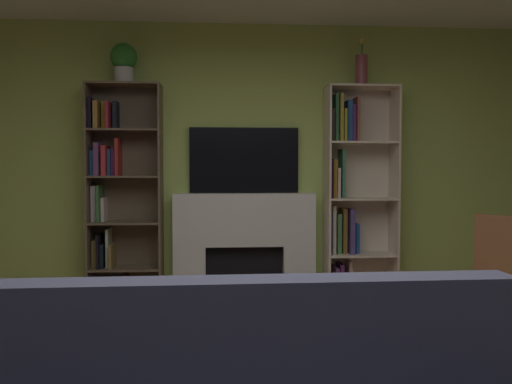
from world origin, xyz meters
The scene contains 8 objects.
wall_back_accent centered at (0.00, 2.75, 1.34)m, with size 5.79×0.06×2.69m, color #AEC95F.
fireplace centered at (0.00, 2.63, 0.57)m, with size 1.42×0.48×1.10m.
tv centered at (0.00, 2.69, 1.41)m, with size 1.02×0.06×0.61m, color black.
bookshelf_left centered at (-1.16, 2.62, 1.01)m, with size 0.66×0.29×2.09m.
bookshelf_right centered at (1.00, 2.61, 1.01)m, with size 0.66×0.31×2.09m.
potted_plant centered at (-1.09, 2.57, 2.29)m, with size 0.24×0.24×0.36m.
vase_with_flowers centered at (1.09, 2.57, 2.25)m, with size 0.11×0.11×0.45m.
armchair centered at (1.65, 1.01, 0.52)m, with size 0.87×0.90×1.00m.
Camera 1 is at (-0.23, -2.21, 1.32)m, focal length 36.54 mm.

